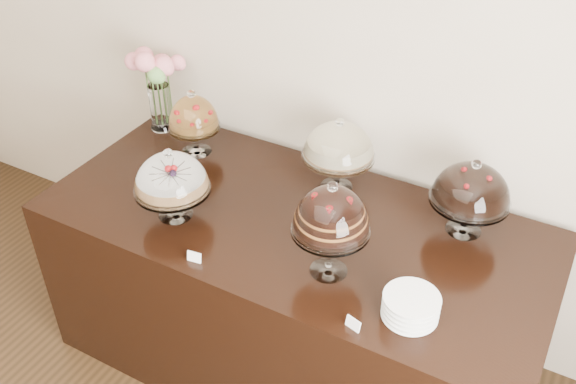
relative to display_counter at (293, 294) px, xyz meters
The scene contains 11 objects.
wall_back 1.23m from the display_counter, 119.49° to the left, with size 5.00×0.04×3.00m, color #C2B39C.
display_counter is the anchor object (origin of this frame).
cake_stand_sugar_sponge 0.83m from the display_counter, 155.17° to the right, with size 0.32×0.32×0.34m.
cake_stand_choco_layer 0.81m from the display_counter, 38.23° to the right, with size 0.30×0.30×0.42m.
cake_stand_cheesecake 0.75m from the display_counter, 80.44° to the left, with size 0.33×0.33×0.36m.
cake_stand_dark_choco 0.98m from the display_counter, 23.52° to the left, with size 0.33×0.33×0.35m.
cake_stand_fruit_tart 0.98m from the display_counter, 160.02° to the left, with size 0.25×0.25×0.34m.
flower_vase 1.28m from the display_counter, 159.79° to the left, with size 0.28×0.26×0.45m.
plate_stack 0.85m from the display_counter, 24.51° to the right, with size 0.20×0.20×0.09m.
price_card_left 0.67m from the display_counter, 117.51° to the right, with size 0.06×0.01×0.04m, color white.
price_card_right 0.80m from the display_counter, 42.64° to the right, with size 0.06×0.01×0.04m, color white.
Camera 1 is at (1.33, 0.55, 2.62)m, focal length 40.00 mm.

